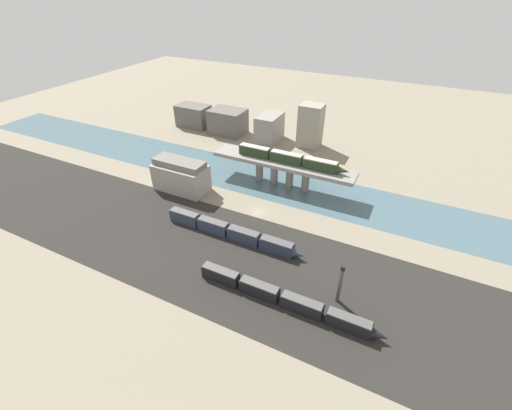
{
  "coord_description": "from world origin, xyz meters",
  "views": [
    {
      "loc": [
        41.86,
        -86.36,
        68.19
      ],
      "look_at": [
        0.0,
        -1.59,
        3.96
      ],
      "focal_mm": 24.0,
      "sensor_mm": 36.0,
      "label": 1
    }
  ],
  "objects_px": {
    "train_yard_near": "(284,299)",
    "signal_tower": "(340,284)",
    "warehouse_building": "(181,176)",
    "train_yard_mid": "(231,232)",
    "train_on_bridge": "(290,159)"
  },
  "relations": [
    {
      "from": "train_yard_near",
      "to": "train_yard_mid",
      "type": "xyz_separation_m",
      "value": [
        -24.58,
        16.9,
        0.15
      ]
    },
    {
      "from": "train_yard_mid",
      "to": "train_on_bridge",
      "type": "bearing_deg",
      "value": 83.2
    },
    {
      "from": "train_on_bridge",
      "to": "warehouse_building",
      "type": "xyz_separation_m",
      "value": [
        -35.35,
        -19.77,
        -6.0
      ]
    },
    {
      "from": "train_yard_near",
      "to": "warehouse_building",
      "type": "height_order",
      "value": "warehouse_building"
    },
    {
      "from": "train_on_bridge",
      "to": "train_yard_near",
      "type": "relative_size",
      "value": 0.88
    },
    {
      "from": "train_yard_mid",
      "to": "signal_tower",
      "type": "distance_m",
      "value": 37.56
    },
    {
      "from": "train_yard_near",
      "to": "signal_tower",
      "type": "distance_m",
      "value": 13.95
    },
    {
      "from": "train_yard_near",
      "to": "warehouse_building",
      "type": "xyz_separation_m",
      "value": [
        -55.57,
        33.64,
        3.91
      ]
    },
    {
      "from": "train_yard_near",
      "to": "signal_tower",
      "type": "bearing_deg",
      "value": 31.38
    },
    {
      "from": "train_yard_mid",
      "to": "warehouse_building",
      "type": "relative_size",
      "value": 2.34
    },
    {
      "from": "train_yard_near",
      "to": "signal_tower",
      "type": "height_order",
      "value": "signal_tower"
    },
    {
      "from": "train_on_bridge",
      "to": "train_yard_mid",
      "type": "distance_m",
      "value": 38.04
    },
    {
      "from": "warehouse_building",
      "to": "train_yard_mid",
      "type": "bearing_deg",
      "value": -28.38
    },
    {
      "from": "train_yard_near",
      "to": "warehouse_building",
      "type": "relative_size",
      "value": 2.42
    },
    {
      "from": "train_yard_mid",
      "to": "train_yard_near",
      "type": "bearing_deg",
      "value": -34.51
    }
  ]
}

